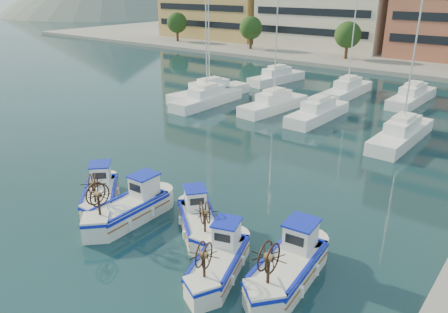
{
  "coord_description": "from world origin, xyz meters",
  "views": [
    {
      "loc": [
        13.56,
        -12.12,
        11.42
      ],
      "look_at": [
        -1.91,
        7.56,
        1.5
      ],
      "focal_mm": 35.0,
      "sensor_mm": 36.0,
      "label": 1
    }
  ],
  "objects_px": {
    "fishing_boat_a": "(100,192)",
    "fishing_boat_b": "(131,206)",
    "fishing_boat_d": "(219,259)",
    "fishing_boat_c": "(199,219)",
    "fishing_boat_e": "(289,264)"
  },
  "relations": [
    {
      "from": "fishing_boat_c",
      "to": "fishing_boat_d",
      "type": "xyz_separation_m",
      "value": [
        2.88,
        -1.95,
        0.01
      ]
    },
    {
      "from": "fishing_boat_c",
      "to": "fishing_boat_e",
      "type": "bearing_deg",
      "value": -57.54
    },
    {
      "from": "fishing_boat_d",
      "to": "fishing_boat_c",
      "type": "bearing_deg",
      "value": 126.76
    },
    {
      "from": "fishing_boat_b",
      "to": "fishing_boat_d",
      "type": "height_order",
      "value": "fishing_boat_b"
    },
    {
      "from": "fishing_boat_a",
      "to": "fishing_boat_c",
      "type": "xyz_separation_m",
      "value": [
        6.19,
        1.18,
        -0.03
      ]
    },
    {
      "from": "fishing_boat_b",
      "to": "fishing_boat_c",
      "type": "height_order",
      "value": "fishing_boat_b"
    },
    {
      "from": "fishing_boat_a",
      "to": "fishing_boat_d",
      "type": "relative_size",
      "value": 0.97
    },
    {
      "from": "fishing_boat_e",
      "to": "fishing_boat_a",
      "type": "bearing_deg",
      "value": 177.01
    },
    {
      "from": "fishing_boat_c",
      "to": "fishing_boat_e",
      "type": "xyz_separation_m",
      "value": [
        5.43,
        -0.6,
        0.1
      ]
    },
    {
      "from": "fishing_boat_a",
      "to": "fishing_boat_b",
      "type": "height_order",
      "value": "fishing_boat_b"
    },
    {
      "from": "fishing_boat_c",
      "to": "fishing_boat_e",
      "type": "distance_m",
      "value": 5.47
    },
    {
      "from": "fishing_boat_a",
      "to": "fishing_boat_c",
      "type": "bearing_deg",
      "value": -35.74
    },
    {
      "from": "fishing_boat_b",
      "to": "fishing_boat_a",
      "type": "bearing_deg",
      "value": 176.56
    },
    {
      "from": "fishing_boat_c",
      "to": "fishing_boat_e",
      "type": "relative_size",
      "value": 0.85
    },
    {
      "from": "fishing_boat_a",
      "to": "fishing_boat_e",
      "type": "distance_m",
      "value": 11.64
    }
  ]
}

